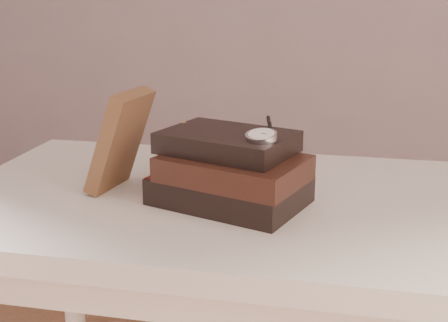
# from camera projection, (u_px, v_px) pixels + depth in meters

# --- Properties ---
(table) EXTENTS (1.00, 0.60, 0.75)m
(table) POSITION_uv_depth(u_px,v_px,m) (227.00, 241.00, 1.09)
(table) COLOR beige
(table) RESTS_ON ground
(book_stack) EXTENTS (0.29, 0.24, 0.12)m
(book_stack) POSITION_uv_depth(u_px,v_px,m) (230.00, 171.00, 1.01)
(book_stack) COLOR black
(book_stack) RESTS_ON table
(journal) EXTENTS (0.11, 0.13, 0.19)m
(journal) POSITION_uv_depth(u_px,v_px,m) (120.00, 141.00, 1.07)
(journal) COLOR #452B1A
(journal) RESTS_ON table
(pocket_watch) EXTENTS (0.07, 0.16, 0.02)m
(pocket_watch) POSITION_uv_depth(u_px,v_px,m) (262.00, 135.00, 0.95)
(pocket_watch) COLOR silver
(pocket_watch) RESTS_ON book_stack
(eyeglasses) EXTENTS (0.14, 0.15, 0.05)m
(eyeglasses) POSITION_uv_depth(u_px,v_px,m) (212.00, 146.00, 1.12)
(eyeglasses) COLOR silver
(eyeglasses) RESTS_ON book_stack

